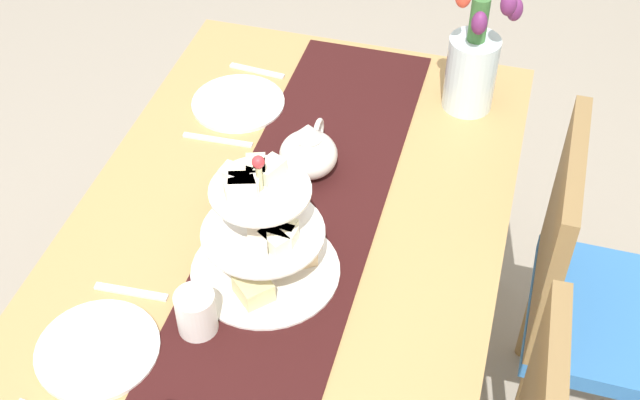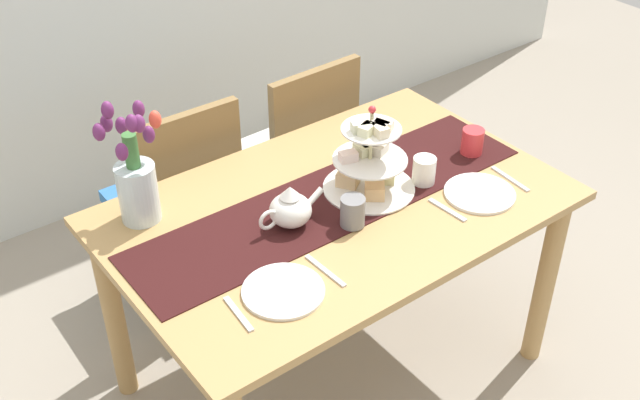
{
  "view_description": "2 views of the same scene",
  "coord_description": "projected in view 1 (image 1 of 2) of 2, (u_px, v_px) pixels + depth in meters",
  "views": [
    {
      "loc": [
        1.19,
        0.41,
        2.05
      ],
      "look_at": [
        0.0,
        0.08,
        0.86
      ],
      "focal_mm": 47.7,
      "sensor_mm": 36.0,
      "label": 1
    },
    {
      "loc": [
        -1.26,
        -1.57,
        2.21
      ],
      "look_at": [
        -0.09,
        -0.04,
        0.84
      ],
      "focal_mm": 44.01,
      "sensor_mm": 36.0,
      "label": 2
    }
  ],
  "objects": [
    {
      "name": "dining_table",
      "position": [
        287.0,
        264.0,
        1.88
      ],
      "size": [
        1.44,
        0.91,
        0.76
      ],
      "color": "tan",
      "rests_on": "ground_plane"
    },
    {
      "name": "chair_left",
      "position": [
        593.0,
        295.0,
        2.0
      ],
      "size": [
        0.42,
        0.42,
        0.91
      ],
      "color": "olive",
      "rests_on": "ground_plane"
    },
    {
      "name": "table_runner",
      "position": [
        295.0,
        228.0,
        1.79
      ],
      "size": [
        1.39,
        0.33,
        0.0
      ],
      "primitive_type": "cube",
      "color": "black",
      "rests_on": "dining_table"
    },
    {
      "name": "tiered_cake_stand",
      "position": [
        264.0,
        237.0,
        1.63
      ],
      "size": [
        0.3,
        0.3,
        0.3
      ],
      "color": "beige",
      "rests_on": "table_runner"
    },
    {
      "name": "teapot",
      "position": [
        309.0,
        152.0,
        1.88
      ],
      "size": [
        0.24,
        0.13,
        0.14
      ],
      "color": "white",
      "rests_on": "table_runner"
    },
    {
      "name": "tulip_vase",
      "position": [
        474.0,
        55.0,
        2.0
      ],
      "size": [
        0.18,
        0.17,
        0.4
      ],
      "color": "silver",
      "rests_on": "dining_table"
    },
    {
      "name": "dinner_plate_left",
      "position": [
        238.0,
        103.0,
        2.1
      ],
      "size": [
        0.23,
        0.23,
        0.01
      ],
      "primitive_type": "cylinder",
      "color": "white",
      "rests_on": "dining_table"
    },
    {
      "name": "fork_left",
      "position": [
        257.0,
        71.0,
        2.2
      ],
      "size": [
        0.03,
        0.15,
        0.01
      ],
      "primitive_type": "cube",
      "rotation": [
        0.0,
        0.0,
        -0.09
      ],
      "color": "silver",
      "rests_on": "dining_table"
    },
    {
      "name": "knife_left",
      "position": [
        218.0,
        140.0,
        2.0
      ],
      "size": [
        0.02,
        0.17,
        0.01
      ],
      "primitive_type": "cube",
      "rotation": [
        0.0,
        0.0,
        0.04
      ],
      "color": "silver",
      "rests_on": "dining_table"
    },
    {
      "name": "dinner_plate_right",
      "position": [
        98.0,
        350.0,
        1.56
      ],
      "size": [
        0.23,
        0.23,
        0.01
      ],
      "primitive_type": "cylinder",
      "color": "white",
      "rests_on": "dining_table"
    },
    {
      "name": "fork_right",
      "position": [
        131.0,
        292.0,
        1.67
      ],
      "size": [
        0.02,
        0.15,
        0.01
      ],
      "primitive_type": "cube",
      "rotation": [
        0.0,
        0.0,
        0.06
      ],
      "color": "silver",
      "rests_on": "dining_table"
    },
    {
      "name": "mug_grey",
      "position": [
        237.0,
        190.0,
        1.81
      ],
      "size": [
        0.08,
        0.08,
        0.09
      ],
      "primitive_type": "cylinder",
      "color": "slate",
      "rests_on": "table_runner"
    },
    {
      "name": "mug_white_text",
      "position": [
        196.0,
        313.0,
        1.57
      ],
      "size": [
        0.08,
        0.08,
        0.09
      ],
      "primitive_type": "cylinder",
      "color": "white",
      "rests_on": "dining_table"
    }
  ]
}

